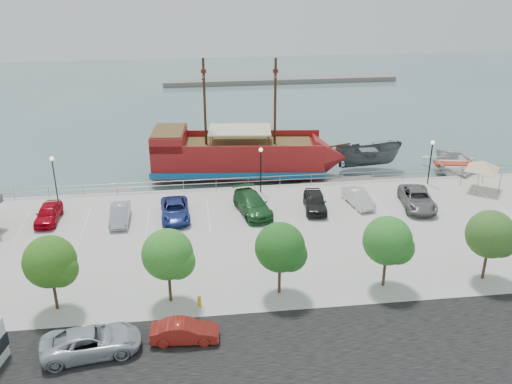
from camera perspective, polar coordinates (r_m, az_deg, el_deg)
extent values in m
plane|color=#466265|center=(46.88, 1.52, -4.27)|extent=(160.00, 160.00, 0.00)
cube|color=black|center=(33.16, 5.84, -15.59)|extent=(100.00, 8.00, 0.04)
cube|color=#A3A2A2|center=(37.88, 3.84, -9.92)|extent=(100.00, 4.00, 0.05)
cylinder|color=gray|center=(53.07, 0.28, 1.50)|extent=(50.00, 0.06, 0.06)
cylinder|color=gray|center=(53.22, 0.28, 1.10)|extent=(50.00, 0.06, 0.06)
cube|color=slate|center=(99.70, 2.49, 11.10)|extent=(40.00, 3.00, 0.80)
cube|color=maroon|center=(57.82, -1.82, 3.44)|extent=(17.38, 7.17, 2.74)
cube|color=#145C9B|center=(58.13, -1.80, 2.61)|extent=(17.73, 7.52, 0.63)
cone|color=maroon|center=(58.37, 7.36, 3.45)|extent=(3.93, 5.42, 5.07)
cube|color=maroon|center=(57.68, -8.70, 5.35)|extent=(3.75, 5.60, 1.48)
cube|color=brown|center=(57.44, -8.75, 6.10)|extent=(3.49, 5.16, 0.13)
cube|color=brown|center=(57.33, -1.30, 4.78)|extent=(14.16, 6.18, 0.16)
cube|color=maroon|center=(59.65, -1.80, 5.85)|extent=(16.81, 2.13, 0.74)
cube|color=maroon|center=(54.85, -1.88, 4.24)|extent=(16.81, 2.13, 0.74)
cylinder|color=#382111|center=(56.16, 1.93, 8.93)|extent=(0.28, 0.28, 8.66)
cylinder|color=#382111|center=(56.27, -5.16, 8.88)|extent=(0.28, 0.28, 8.66)
cylinder|color=#382111|center=(55.55, 1.96, 11.56)|extent=(0.51, 3.16, 0.15)
cylinder|color=#382111|center=(55.66, -5.26, 11.50)|extent=(0.51, 3.16, 0.15)
cube|color=beige|center=(56.87, -1.64, 6.24)|extent=(6.54, 4.68, 0.13)
cylinder|color=#382111|center=(58.06, 8.15, 4.62)|extent=(2.63, 0.47, 0.62)
imported|color=#484D50|center=(60.81, 11.11, 3.39)|extent=(7.18, 2.96, 2.74)
imported|color=silver|center=(62.37, 19.20, 2.49)|extent=(7.26, 9.08, 1.68)
cube|color=gray|center=(55.36, -15.86, -0.45)|extent=(7.23, 3.24, 0.40)
cube|color=#69615A|center=(56.57, 8.39, 0.77)|extent=(7.50, 3.18, 0.42)
cube|color=slate|center=(58.63, 14.59, 1.04)|extent=(6.30, 2.13, 0.35)
cylinder|color=slate|center=(56.59, 19.87, 1.54)|extent=(0.07, 0.07, 2.02)
cylinder|color=slate|center=(57.97, 21.81, 1.76)|extent=(0.07, 0.07, 2.02)
cylinder|color=slate|center=(54.82, 21.26, 0.63)|extent=(0.07, 0.07, 2.02)
cylinder|color=slate|center=(56.25, 23.22, 0.88)|extent=(0.07, 0.07, 2.02)
pyramid|color=silver|center=(55.79, 21.81, 2.91)|extent=(4.39, 4.39, 0.83)
imported|color=#A4ADB6|center=(33.72, -16.14, -14.19)|extent=(5.73, 3.27, 1.51)
imported|color=maroon|center=(33.61, -7.15, -13.68)|extent=(3.99, 1.65, 1.29)
cylinder|color=#CAB40A|center=(36.51, -5.68, -10.89)|extent=(0.24, 0.24, 0.59)
sphere|color=#CAB40A|center=(36.34, -5.70, -10.48)|extent=(0.26, 0.26, 0.26)
cylinder|color=black|center=(52.37, -19.45, 1.02)|extent=(0.12, 0.12, 4.00)
sphere|color=#FFF2CC|center=(51.65, -19.76, 3.17)|extent=(0.36, 0.36, 0.36)
cylinder|color=black|center=(51.48, 0.48, 2.04)|extent=(0.12, 0.12, 4.00)
sphere|color=#FFF2CC|center=(50.75, 0.48, 4.25)|extent=(0.36, 0.36, 0.36)
cylinder|color=black|center=(55.79, 17.01, 2.71)|extent=(0.12, 0.12, 4.00)
sphere|color=#FFF2CC|center=(55.11, 17.26, 4.75)|extent=(0.36, 0.36, 0.36)
cylinder|color=#473321|center=(37.72, -19.45, -9.59)|extent=(0.20, 0.20, 2.20)
sphere|color=#295917|center=(36.57, -19.93, -6.56)|extent=(3.20, 3.20, 3.20)
sphere|color=#295917|center=(36.37, -19.01, -7.32)|extent=(2.20, 2.20, 2.20)
cylinder|color=#473321|center=(36.77, -8.62, -9.29)|extent=(0.20, 0.20, 2.20)
sphere|color=#2A6C21|center=(35.59, -8.84, -6.17)|extent=(3.20, 3.20, 3.20)
sphere|color=#2A6C21|center=(35.50, -7.83, -6.93)|extent=(2.20, 2.20, 2.20)
cylinder|color=#473321|center=(37.14, 2.35, -8.65)|extent=(0.20, 0.20, 2.20)
sphere|color=#1D5319|center=(35.96, 2.41, -5.54)|extent=(3.20, 3.20, 3.20)
sphere|color=#1D5319|center=(36.00, 3.43, -6.27)|extent=(2.20, 2.20, 2.20)
cylinder|color=#473321|center=(38.79, 12.70, -7.75)|extent=(0.20, 0.20, 2.20)
sphere|color=#266721|center=(37.66, 13.01, -4.76)|extent=(3.20, 3.20, 3.20)
sphere|color=#266721|center=(37.81, 13.97, -5.43)|extent=(2.20, 2.20, 2.20)
cylinder|color=#473321|center=(41.56, 21.90, -6.74)|extent=(0.20, 0.20, 2.20)
sphere|color=#2F551F|center=(40.52, 22.39, -3.92)|extent=(3.20, 3.20, 3.20)
sphere|color=#2F551F|center=(40.76, 23.24, -4.54)|extent=(2.20, 2.20, 2.20)
imported|color=#A80313|center=(49.51, -20.05, -2.00)|extent=(1.86, 4.28, 1.44)
imported|color=#A2A5B2|center=(47.74, -13.46, -2.17)|extent=(1.44, 4.11, 1.35)
imported|color=navy|center=(47.57, -8.09, -1.81)|extent=(2.52, 5.07, 1.38)
imported|color=#1E5527|center=(47.92, -0.36, -1.21)|extent=(3.33, 5.86, 1.60)
imported|color=black|center=(48.77, 5.92, -0.94)|extent=(2.29, 4.65, 1.53)
imported|color=silver|center=(50.22, 10.18, -0.58)|extent=(2.12, 4.20, 1.32)
imported|color=slate|center=(50.94, 15.84, -0.66)|extent=(3.33, 5.78, 1.52)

